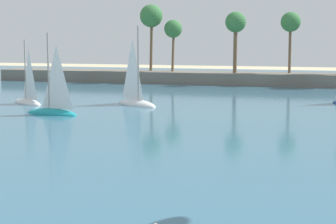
% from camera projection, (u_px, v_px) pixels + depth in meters
% --- Properties ---
extents(sea, '(220.00, 106.95, 0.06)m').
position_uv_depth(sea, '(274.00, 95.00, 67.15)').
color(sea, '#386B84').
rests_on(sea, ground).
extents(palm_headland, '(89.16, 6.71, 12.76)m').
position_uv_depth(palm_headland, '(286.00, 65.00, 79.58)').
color(palm_headland, slate).
rests_on(palm_headland, ground).
extents(sailboat_mid_bay, '(4.94, 3.85, 7.11)m').
position_uv_depth(sailboat_mid_bay, '(28.00, 97.00, 57.45)').
color(sailboat_mid_bay, white).
rests_on(sailboat_mid_bay, sea).
extents(sailboat_toward_headland, '(5.85, 4.80, 8.54)m').
position_uv_depth(sailboat_toward_headland, '(136.00, 97.00, 56.31)').
color(sailboat_toward_headland, white).
rests_on(sailboat_toward_headland, sea).
extents(sailboat_far_left, '(5.56, 2.56, 7.76)m').
position_uv_depth(sailboat_far_left, '(53.00, 106.00, 49.41)').
color(sailboat_far_left, teal).
rests_on(sailboat_far_left, sea).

